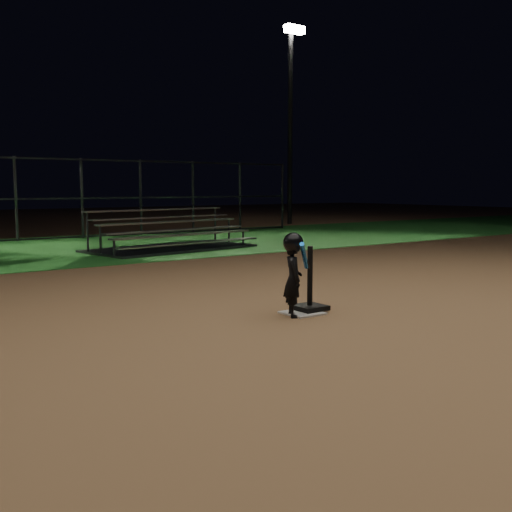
# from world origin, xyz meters

# --- Properties ---
(ground) EXTENTS (80.00, 80.00, 0.00)m
(ground) POSITION_xyz_m (0.00, 0.00, 0.00)
(ground) COLOR #936942
(ground) RESTS_ON ground
(grass_strip) EXTENTS (60.00, 8.00, 0.01)m
(grass_strip) POSITION_xyz_m (0.00, 10.00, 0.01)
(grass_strip) COLOR #1F6121
(grass_strip) RESTS_ON ground
(home_plate) EXTENTS (0.45, 0.45, 0.02)m
(home_plate) POSITION_xyz_m (0.00, 0.00, 0.01)
(home_plate) COLOR beige
(home_plate) RESTS_ON ground
(batting_tee) EXTENTS (0.38, 0.38, 0.83)m
(batting_tee) POSITION_xyz_m (0.17, 0.06, 0.18)
(batting_tee) COLOR black
(batting_tee) RESTS_ON home_plate
(child_batter) EXTENTS (0.46, 0.55, 1.05)m
(child_batter) POSITION_xyz_m (-0.20, -0.06, 0.56)
(child_batter) COLOR black
(child_batter) RESTS_ON ground
(bleacher_right) EXTENTS (4.49, 2.68, 1.03)m
(bleacher_right) POSITION_xyz_m (2.51, 8.13, 0.21)
(bleacher_right) COLOR #B0B0B5
(bleacher_right) RESTS_ON ground
(backstop_fence) EXTENTS (20.08, 0.08, 2.50)m
(backstop_fence) POSITION_xyz_m (0.00, 13.00, 1.25)
(backstop_fence) COLOR #38383D
(backstop_fence) RESTS_ON ground
(light_pole_right) EXTENTS (0.90, 0.53, 8.30)m
(light_pole_right) POSITION_xyz_m (12.00, 14.94, 4.95)
(light_pole_right) COLOR #2D2D30
(light_pole_right) RESTS_ON ground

